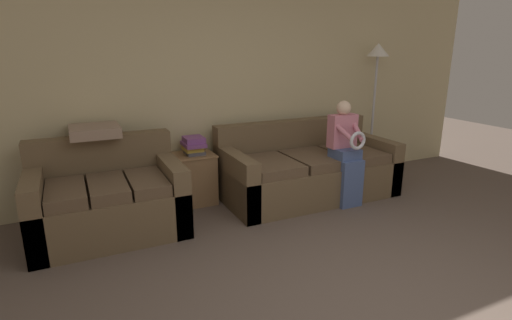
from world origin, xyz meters
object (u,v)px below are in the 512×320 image
object	(u,v)px
couch_main	(306,170)
child_left_seated	(346,150)
throw_pillow	(95,131)
book_stack	(193,145)
couch_side	(108,200)
floor_lamp	(377,68)
side_shelf	(194,178)

from	to	relation	value
couch_main	child_left_seated	size ratio (longest dim) A/B	1.75
child_left_seated	throw_pillow	bearing A→B (deg)	164.69
child_left_seated	book_stack	distance (m)	1.70
couch_main	couch_side	xyz separation A→B (m)	(-2.25, -0.04, 0.01)
child_left_seated	book_stack	world-z (taller)	child_left_seated
book_stack	floor_lamp	distance (m)	2.65
floor_lamp	throw_pillow	distance (m)	3.57
couch_main	child_left_seated	distance (m)	0.58
floor_lamp	throw_pillow	bearing A→B (deg)	-179.14
side_shelf	throw_pillow	size ratio (longest dim) A/B	1.25
child_left_seated	book_stack	bearing A→B (deg)	153.94
couch_side	child_left_seated	size ratio (longest dim) A/B	1.18
couch_side	side_shelf	size ratio (longest dim) A/B	2.38
side_shelf	book_stack	bearing A→B (deg)	3.19
throw_pillow	floor_lamp	bearing A→B (deg)	0.86
couch_side	side_shelf	distance (m)	1.04
side_shelf	child_left_seated	bearing A→B (deg)	-25.98
book_stack	throw_pillow	distance (m)	1.04
side_shelf	floor_lamp	size ratio (longest dim) A/B	0.32
child_left_seated	side_shelf	world-z (taller)	child_left_seated
couch_side	book_stack	size ratio (longest dim) A/B	4.40
book_stack	throw_pillow	bearing A→B (deg)	-176.92
throw_pillow	side_shelf	bearing A→B (deg)	3.08
child_left_seated	couch_main	bearing A→B (deg)	121.04
couch_main	book_stack	world-z (taller)	couch_main
side_shelf	book_stack	distance (m)	0.38
child_left_seated	floor_lamp	world-z (taller)	floor_lamp
couch_side	throw_pillow	xyz separation A→B (m)	(-0.03, 0.32, 0.61)
side_shelf	couch_side	bearing A→B (deg)	-158.59
couch_main	couch_side	bearing A→B (deg)	-178.87
couch_main	floor_lamp	size ratio (longest dim) A/B	1.15
book_stack	floor_lamp	world-z (taller)	floor_lamp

